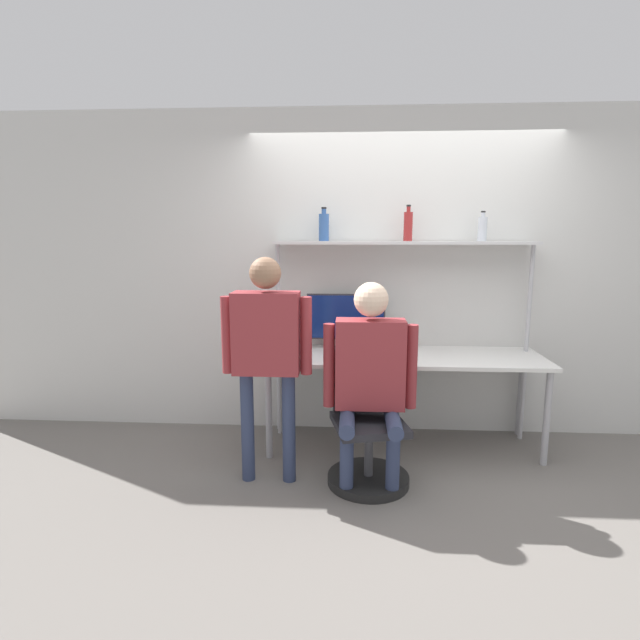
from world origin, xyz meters
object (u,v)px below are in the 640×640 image
at_px(cell_phone, 398,358).
at_px(bottle_red, 408,226).
at_px(person_seated, 370,368).
at_px(person_standing, 267,342).
at_px(monitor, 346,320).
at_px(laptop, 360,347).
at_px(bottle_clear, 482,228).
at_px(office_chair, 367,443).
at_px(bottle_blue, 324,227).

relative_size(cell_phone, bottle_red, 0.53).
distance_m(person_seated, bottle_red, 1.30).
bearing_deg(person_standing, monitor, 57.50).
bearing_deg(laptop, person_seated, -84.62).
bearing_deg(laptop, bottle_clear, 14.71).
bearing_deg(person_standing, laptop, 42.56).
height_order(bottle_red, bottle_clear, bottle_red).
xyz_separation_m(cell_phone, office_chair, (-0.24, -0.47, -0.48)).
xyz_separation_m(office_chair, person_standing, (-0.68, -0.03, 0.71)).
bearing_deg(laptop, person_standing, -137.44).
height_order(person_seated, bottle_red, bottle_red).
bearing_deg(bottle_clear, bottle_red, 180.00).
xyz_separation_m(laptop, person_standing, (-0.63, -0.58, 0.16)).
distance_m(bottle_red, bottle_clear, 0.58).
distance_m(cell_phone, person_standing, 1.07).
height_order(person_standing, bottle_blue, bottle_blue).
relative_size(laptop, cell_phone, 2.09).
xyz_separation_m(bottle_red, bottle_clear, (0.58, 0.00, -0.02)).
relative_size(office_chair, person_standing, 0.58).
height_order(office_chair, person_standing, person_standing).
bearing_deg(person_seated, monitor, 101.74).
relative_size(monitor, laptop, 2.04).
bearing_deg(bottle_red, office_chair, -111.98).
bearing_deg(cell_phone, monitor, 142.41).
bearing_deg(person_seated, person_standing, 179.10).
xyz_separation_m(monitor, person_seated, (0.17, -0.82, -0.18)).
height_order(laptop, bottle_blue, bottle_blue).
distance_m(monitor, person_seated, 0.86).
bearing_deg(person_standing, person_seated, -0.90).
bearing_deg(bottle_blue, bottle_clear, 0.00).
distance_m(bottle_clear, bottle_blue, 1.25).
bearing_deg(monitor, cell_phone, -37.59).
bearing_deg(monitor, bottle_red, 2.08).
bearing_deg(bottle_blue, monitor, -5.55).
bearing_deg(monitor, office_chair, -78.29).
bearing_deg(bottle_clear, laptop, -165.29).
relative_size(monitor, bottle_clear, 2.75).
distance_m(person_standing, bottle_clear, 1.94).
xyz_separation_m(cell_phone, bottle_clear, (0.66, 0.33, 0.98)).
bearing_deg(person_standing, bottle_clear, 27.71).
relative_size(monitor, bottle_blue, 2.40).
distance_m(cell_phone, office_chair, 0.72).
bearing_deg(office_chair, monitor, 101.71).
xyz_separation_m(person_standing, bottle_blue, (0.34, 0.83, 0.77)).
bearing_deg(office_chair, bottle_red, 68.02).
bearing_deg(person_seated, bottle_clear, 43.31).
height_order(monitor, bottle_clear, bottle_clear).
bearing_deg(monitor, bottle_clear, 0.95).
bearing_deg(bottle_clear, bottle_blue, 180.00).
distance_m(monitor, cell_phone, 0.56).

